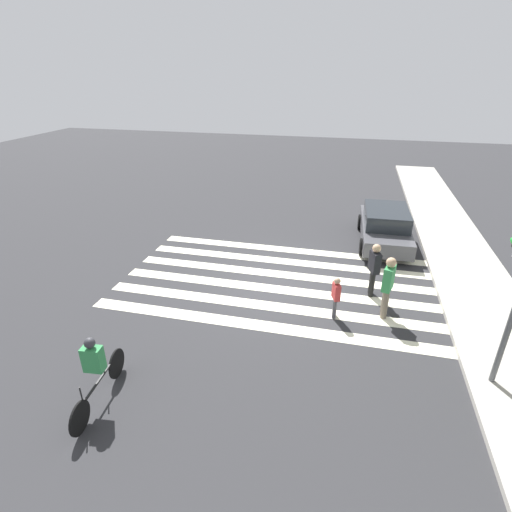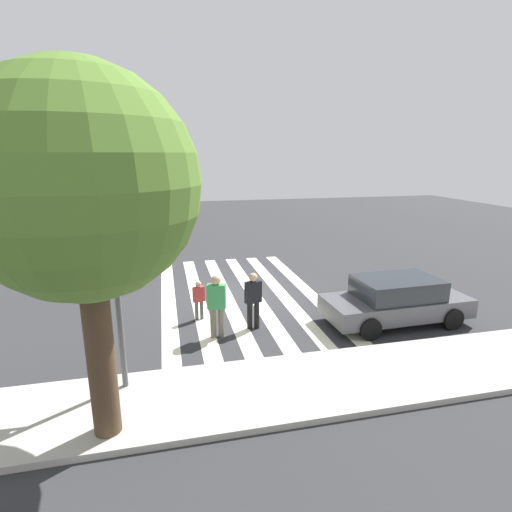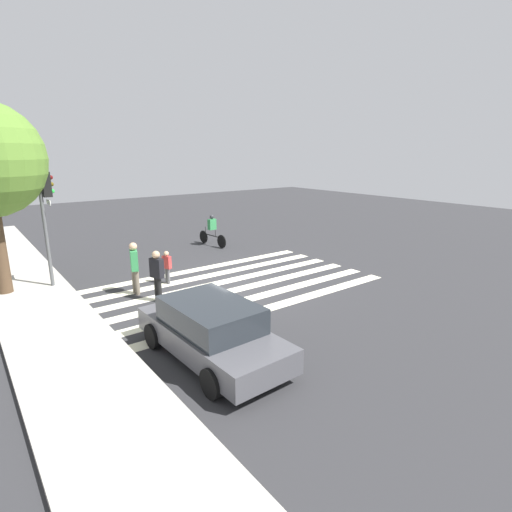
# 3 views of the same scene
# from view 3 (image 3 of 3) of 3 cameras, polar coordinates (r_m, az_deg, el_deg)

# --- Properties ---
(ground_plane) EXTENTS (60.00, 60.00, 0.00)m
(ground_plane) POSITION_cam_3_polar(r_m,az_deg,el_deg) (14.87, -2.90, -4.06)
(ground_plane) COLOR #2D2D30
(sidewalk_curb) EXTENTS (36.00, 2.50, 0.14)m
(sidewalk_curb) POSITION_cam_3_polar(r_m,az_deg,el_deg) (12.68, -27.20, -8.84)
(sidewalk_curb) COLOR #ADA89E
(sidewalk_curb) RESTS_ON ground_plane
(crosswalk_stripes) EXTENTS (5.57, 10.00, 0.01)m
(crosswalk_stripes) POSITION_cam_3_polar(r_m,az_deg,el_deg) (14.87, -2.90, -4.05)
(crosswalk_stripes) COLOR #F2EDCC
(crosswalk_stripes) RESTS_ON ground_plane
(traffic_light) EXTENTS (0.60, 0.50, 4.32)m
(traffic_light) POSITION_cam_3_polar(r_m,az_deg,el_deg) (15.50, -27.77, 6.53)
(traffic_light) COLOR #515456
(traffic_light) RESTS_ON ground_plane
(pedestrian_adult_blue_shirt) EXTENTS (0.55, 0.36, 1.82)m
(pedestrian_adult_blue_shirt) POSITION_cam_3_polar(r_m,az_deg,el_deg) (14.20, -16.97, -1.28)
(pedestrian_adult_blue_shirt) COLOR #6B6051
(pedestrian_adult_blue_shirt) RESTS_ON ground_plane
(pedestrian_adult_tall_backpack) EXTENTS (0.38, 0.26, 1.24)m
(pedestrian_adult_tall_backpack) POSITION_cam_3_polar(r_m,az_deg,el_deg) (15.11, -12.61, -1.31)
(pedestrian_adult_tall_backpack) COLOR #4C4C51
(pedestrian_adult_tall_backpack) RESTS_ON ground_plane
(pedestrian_child_with_backpack) EXTENTS (0.52, 0.36, 1.70)m
(pedestrian_child_with_backpack) POSITION_cam_3_polar(r_m,az_deg,el_deg) (13.34, -13.95, -2.38)
(pedestrian_child_with_backpack) COLOR black
(pedestrian_child_with_backpack) RESTS_ON ground_plane
(cyclist_mid_street) EXTENTS (2.23, 0.42, 1.63)m
(cyclist_mid_street) POSITION_cam_3_polar(r_m,az_deg,el_deg) (20.90, -6.29, 3.83)
(cyclist_mid_street) COLOR black
(cyclist_mid_street) RESTS_ON ground_plane
(car_parked_far_curb) EXTENTS (4.40, 2.02, 1.41)m
(car_parked_far_curb) POSITION_cam_3_polar(r_m,az_deg,el_deg) (9.59, -6.43, -10.46)
(car_parked_far_curb) COLOR #4C4C51
(car_parked_far_curb) RESTS_ON ground_plane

